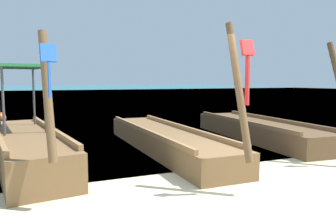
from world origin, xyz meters
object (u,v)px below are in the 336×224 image
at_px(longtail_boat_blue_ribbon, 26,145).
at_px(mooring_buoy_near, 0,118).
at_px(longtail_boat_red_ribbon, 165,140).
at_px(longtail_boat_orange_ribbon, 258,130).

xyz_separation_m(longtail_boat_blue_ribbon, mooring_buoy_near, (-0.96, 7.22, -0.14)).
relative_size(longtail_boat_blue_ribbon, longtail_boat_red_ribbon, 0.85).
distance_m(longtail_boat_blue_ribbon, mooring_buoy_near, 7.29).
bearing_deg(longtail_boat_blue_ribbon, mooring_buoy_near, 97.58).
relative_size(longtail_boat_blue_ribbon, mooring_buoy_near, 11.47).
height_order(longtail_boat_blue_ribbon, longtail_boat_red_ribbon, longtail_boat_red_ribbon).
bearing_deg(longtail_boat_blue_ribbon, longtail_boat_orange_ribbon, 2.98).
distance_m(longtail_boat_red_ribbon, mooring_buoy_near, 8.35).
xyz_separation_m(longtail_boat_red_ribbon, mooring_buoy_near, (-4.15, 7.24, -0.03)).
xyz_separation_m(longtail_boat_blue_ribbon, longtail_boat_orange_ribbon, (6.36, 0.33, -0.10)).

